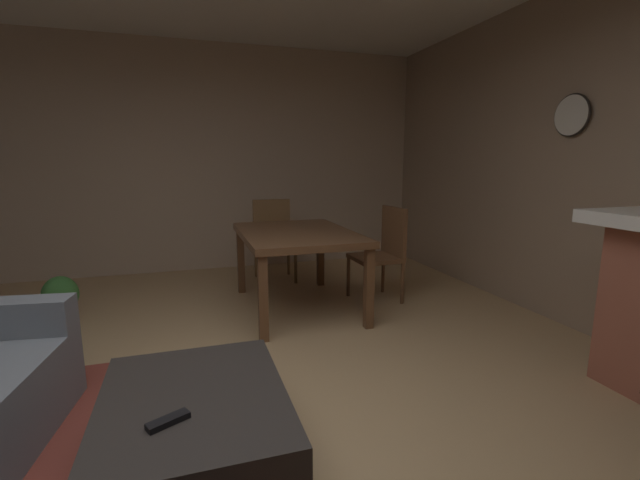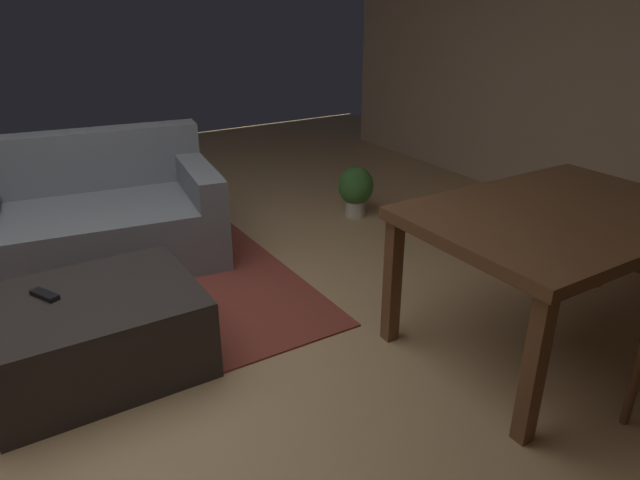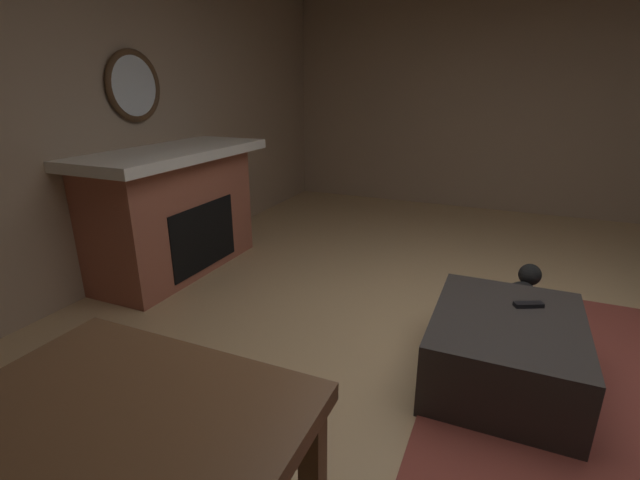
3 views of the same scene
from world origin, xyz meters
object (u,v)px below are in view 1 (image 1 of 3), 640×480
(potted_plant, at_px, (61,297))
(ottoman_coffee_table, at_px, (196,438))
(dining_table, at_px, (297,240))
(dining_chair_south, at_px, (384,248))
(tv_remote, at_px, (168,421))
(wall_clock, at_px, (572,115))
(dining_chair_east, at_px, (273,235))

(potted_plant, bearing_deg, ottoman_coffee_table, -155.13)
(dining_table, distance_m, dining_chair_south, 0.90)
(tv_remote, bearing_deg, dining_chair_south, -68.27)
(dining_table, relative_size, potted_plant, 3.46)
(dining_table, distance_m, potted_plant, 2.08)
(dining_chair_south, bearing_deg, ottoman_coffee_table, 137.20)
(tv_remote, distance_m, wall_clock, 3.58)
(potted_plant, bearing_deg, dining_chair_south, -94.44)
(ottoman_coffee_table, distance_m, dining_chair_south, 2.78)
(wall_clock, bearing_deg, tv_remote, 111.10)
(wall_clock, bearing_deg, dining_table, 63.73)
(ottoman_coffee_table, distance_m, dining_chair_east, 3.30)
(dining_chair_east, distance_m, wall_clock, 3.17)
(dining_table, xyz_separation_m, potted_plant, (0.23, 2.02, -0.43))
(dining_table, bearing_deg, ottoman_coffee_table, 154.11)
(potted_plant, bearing_deg, dining_chair_east, -66.51)
(tv_remote, bearing_deg, ottoman_coffee_table, -54.39)
(wall_clock, bearing_deg, potted_plant, 73.10)
(dining_chair_east, bearing_deg, wall_clock, -136.20)
(ottoman_coffee_table, bearing_deg, dining_table, -25.89)
(dining_chair_south, relative_size, potted_plant, 2.24)
(dining_table, relative_size, dining_chair_east, 1.54)
(ottoman_coffee_table, xyz_separation_m, dining_chair_south, (2.02, -1.87, 0.32))
(dining_chair_east, relative_size, wall_clock, 2.74)
(ottoman_coffee_table, relative_size, potted_plant, 2.30)
(potted_plant, xyz_separation_m, wall_clock, (-1.23, -4.05, 1.50))
(ottoman_coffee_table, height_order, potted_plant, potted_plant)
(ottoman_coffee_table, xyz_separation_m, tv_remote, (-0.18, 0.09, 0.21))
(ottoman_coffee_table, height_order, dining_table, dining_table)
(dining_chair_east, bearing_deg, ottoman_coffee_table, 162.55)
(ottoman_coffee_table, relative_size, dining_chair_south, 1.03)
(tv_remote, distance_m, dining_chair_east, 3.48)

